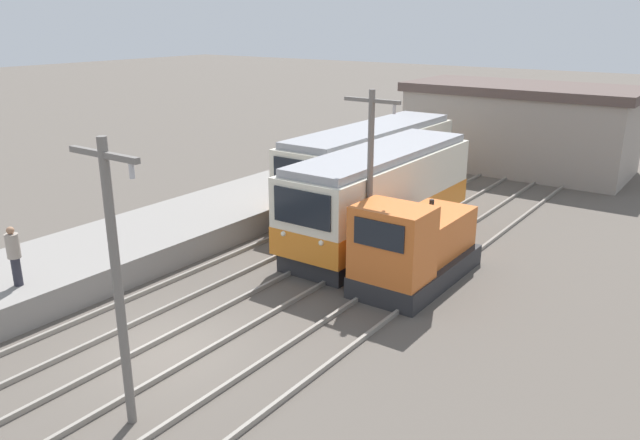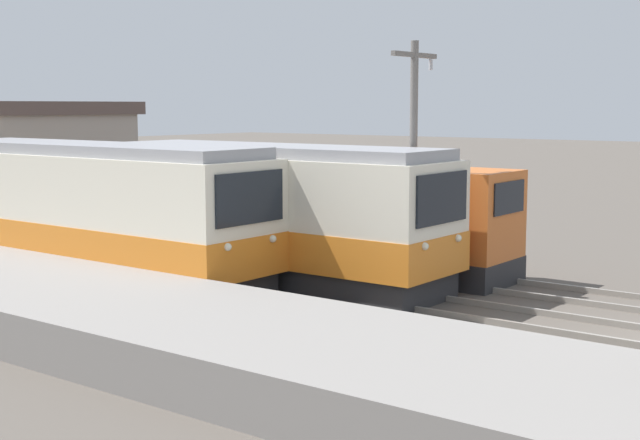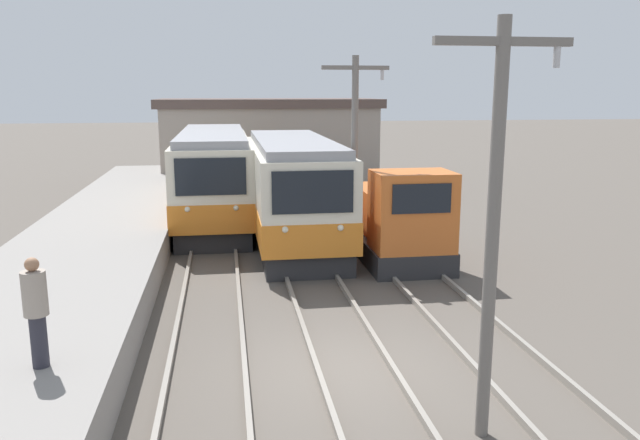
{
  "view_description": "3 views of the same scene",
  "coord_description": "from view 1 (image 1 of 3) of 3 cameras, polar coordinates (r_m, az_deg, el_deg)",
  "views": [
    {
      "loc": [
        11.75,
        -9.64,
        8.39
      ],
      "look_at": [
        -0.38,
        7.4,
        1.59
      ],
      "focal_mm": 35.0,
      "sensor_mm": 36.0,
      "label": 1
    },
    {
      "loc": [
        -17.63,
        -4.44,
        4.68
      ],
      "look_at": [
        -0.51,
        8.55,
        1.91
      ],
      "focal_mm": 50.0,
      "sensor_mm": 36.0,
      "label": 2
    },
    {
      "loc": [
        -2.13,
        -10.97,
        5.26
      ],
      "look_at": [
        0.63,
        7.13,
        1.47
      ],
      "focal_mm": 35.0,
      "sensor_mm": 36.0,
      "label": 3
    }
  ],
  "objects": [
    {
      "name": "commuter_train_left",
      "position": [
        28.95,
        4.69,
        4.63
      ],
      "size": [
        2.84,
        11.36,
        3.69
      ],
      "color": "#28282B",
      "rests_on": "ground"
    },
    {
      "name": "shunting_locomotive",
      "position": [
        20.62,
        8.61,
        -2.58
      ],
      "size": [
        2.4,
        5.32,
        3.0
      ],
      "color": "#28282B",
      "rests_on": "ground"
    },
    {
      "name": "track_right",
      "position": [
        15.34,
        -5.32,
        -14.91
      ],
      "size": [
        1.54,
        60.0,
        0.14
      ],
      "color": "gray",
      "rests_on": "ground"
    },
    {
      "name": "catenary_mast_near",
      "position": [
        13.23,
        -18.08,
        -4.85
      ],
      "size": [
        2.0,
        0.2,
        6.28
      ],
      "color": "slate",
      "rests_on": "ground"
    },
    {
      "name": "platform_left",
      "position": [
        21.9,
        -24.57,
        -4.91
      ],
      "size": [
        4.5,
        54.0,
        0.94
      ],
      "primitive_type": "cube",
      "color": "gray",
      "rests_on": "ground"
    },
    {
      "name": "track_center",
      "position": [
        17.19,
        -13.1,
        -11.44
      ],
      "size": [
        1.54,
        60.0,
        0.14
      ],
      "color": "gray",
      "rests_on": "ground"
    },
    {
      "name": "ground_plane",
      "position": [
        17.36,
        -13.53,
        -11.43
      ],
      "size": [
        200.0,
        200.0,
        0.0
      ],
      "primitive_type": "plane",
      "color": "#564F47"
    },
    {
      "name": "person_on_platform",
      "position": [
        20.0,
        -26.19,
        -2.78
      ],
      "size": [
        0.38,
        0.38,
        1.8
      ],
      "color": "#282833",
      "rests_on": "platform_left"
    },
    {
      "name": "catenary_mast_mid",
      "position": [
        20.28,
        4.61,
        3.87
      ],
      "size": [
        2.0,
        0.2,
        6.28
      ],
      "color": "slate",
      "rests_on": "ground"
    },
    {
      "name": "station_building",
      "position": [
        37.86,
        17.8,
        8.13
      ],
      "size": [
        12.6,
        6.3,
        4.83
      ],
      "color": "gray",
      "rests_on": "ground"
    },
    {
      "name": "track_left",
      "position": [
        19.19,
        -18.76,
        -8.71
      ],
      "size": [
        1.54,
        60.0,
        0.14
      ],
      "color": "gray",
      "rests_on": "ground"
    },
    {
      "name": "commuter_train_center",
      "position": [
        24.28,
        5.55,
        1.93
      ],
      "size": [
        2.84,
        10.22,
        3.65
      ],
      "color": "#28282B",
      "rests_on": "ground"
    }
  ]
}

